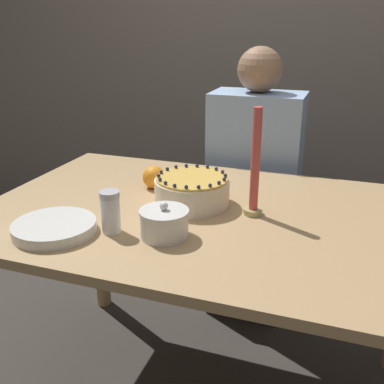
{
  "coord_description": "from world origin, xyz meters",
  "views": [
    {
      "loc": [
        0.39,
        -1.26,
        1.34
      ],
      "look_at": [
        -0.07,
        0.04,
        0.81
      ],
      "focal_mm": 42.0,
      "sensor_mm": 36.0,
      "label": 1
    }
  ],
  "objects_px": {
    "sugar_shaker": "(111,212)",
    "person_man_blue_shirt": "(253,203)",
    "cake": "(192,191)",
    "sugar_bowl": "(164,223)",
    "candle": "(255,171)"
  },
  "relations": [
    {
      "from": "cake",
      "to": "candle",
      "type": "distance_m",
      "value": 0.23
    },
    {
      "from": "cake",
      "to": "person_man_blue_shirt",
      "type": "bearing_deg",
      "value": 82.39
    },
    {
      "from": "person_man_blue_shirt",
      "to": "candle",
      "type": "bearing_deg",
      "value": 101.09
    },
    {
      "from": "sugar_shaker",
      "to": "person_man_blue_shirt",
      "type": "distance_m",
      "value": 0.97
    },
    {
      "from": "sugar_bowl",
      "to": "cake",
      "type": "bearing_deg",
      "value": 91.11
    },
    {
      "from": "cake",
      "to": "candle",
      "type": "height_order",
      "value": "candle"
    },
    {
      "from": "candle",
      "to": "sugar_shaker",
      "type": "bearing_deg",
      "value": -143.98
    },
    {
      "from": "cake",
      "to": "candle",
      "type": "xyz_separation_m",
      "value": [
        0.21,
        -0.01,
        0.09
      ]
    },
    {
      "from": "cake",
      "to": "sugar_shaker",
      "type": "xyz_separation_m",
      "value": [
        -0.15,
        -0.27,
        0.02
      ]
    },
    {
      "from": "sugar_bowl",
      "to": "sugar_shaker",
      "type": "xyz_separation_m",
      "value": [
        -0.15,
        -0.02,
        0.02
      ]
    },
    {
      "from": "sugar_shaker",
      "to": "cake",
      "type": "bearing_deg",
      "value": 61.18
    },
    {
      "from": "cake",
      "to": "person_man_blue_shirt",
      "type": "distance_m",
      "value": 0.69
    },
    {
      "from": "sugar_shaker",
      "to": "candle",
      "type": "height_order",
      "value": "candle"
    },
    {
      "from": "sugar_bowl",
      "to": "candle",
      "type": "distance_m",
      "value": 0.33
    },
    {
      "from": "sugar_bowl",
      "to": "person_man_blue_shirt",
      "type": "xyz_separation_m",
      "value": [
        0.08,
        0.87,
        -0.27
      ]
    }
  ]
}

